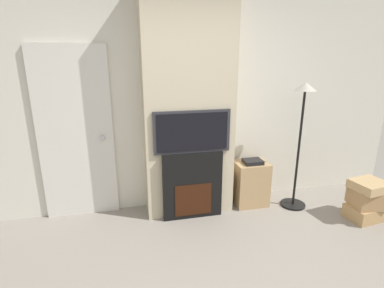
{
  "coord_description": "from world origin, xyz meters",
  "views": [
    {
      "loc": [
        -0.74,
        -1.59,
        1.93
      ],
      "look_at": [
        0.0,
        1.62,
        0.93
      ],
      "focal_mm": 28.0,
      "sensor_mm": 36.0,
      "label": 1
    }
  ],
  "objects_px": {
    "television": "(192,132)",
    "media_stand": "(250,183)",
    "fireplace": "(192,185)",
    "floor_lamp": "(301,125)",
    "box_stack": "(367,200)"
  },
  "relations": [
    {
      "from": "television",
      "to": "media_stand",
      "type": "height_order",
      "value": "television"
    },
    {
      "from": "fireplace",
      "to": "floor_lamp",
      "type": "relative_size",
      "value": 0.51
    },
    {
      "from": "box_stack",
      "to": "media_stand",
      "type": "distance_m",
      "value": 1.38
    },
    {
      "from": "media_stand",
      "to": "television",
      "type": "bearing_deg",
      "value": -170.43
    },
    {
      "from": "television",
      "to": "media_stand",
      "type": "xyz_separation_m",
      "value": [
        0.82,
        0.14,
        -0.78
      ]
    },
    {
      "from": "television",
      "to": "box_stack",
      "type": "relative_size",
      "value": 1.82
    },
    {
      "from": "fireplace",
      "to": "box_stack",
      "type": "bearing_deg",
      "value": -14.89
    },
    {
      "from": "fireplace",
      "to": "floor_lamp",
      "type": "distance_m",
      "value": 1.52
    },
    {
      "from": "media_stand",
      "to": "floor_lamp",
      "type": "bearing_deg",
      "value": -18.84
    },
    {
      "from": "fireplace",
      "to": "television",
      "type": "relative_size",
      "value": 0.93
    },
    {
      "from": "floor_lamp",
      "to": "media_stand",
      "type": "bearing_deg",
      "value": 161.16
    },
    {
      "from": "television",
      "to": "media_stand",
      "type": "bearing_deg",
      "value": 9.57
    },
    {
      "from": "television",
      "to": "floor_lamp",
      "type": "bearing_deg",
      "value": -1.91
    },
    {
      "from": "television",
      "to": "floor_lamp",
      "type": "height_order",
      "value": "floor_lamp"
    },
    {
      "from": "media_stand",
      "to": "fireplace",
      "type": "bearing_deg",
      "value": -170.56
    }
  ]
}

